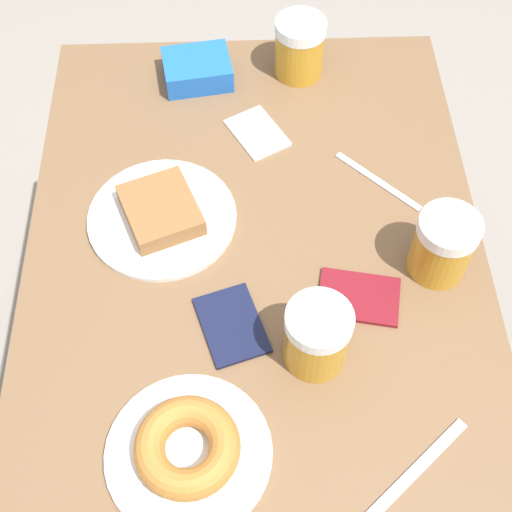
# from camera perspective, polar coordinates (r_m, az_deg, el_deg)

# --- Properties ---
(ground_plane) EXTENTS (8.00, 8.00, 0.00)m
(ground_plane) POSITION_cam_1_polar(r_m,az_deg,el_deg) (1.83, 0.00, -13.46)
(ground_plane) COLOR gray
(table) EXTENTS (0.76, 1.09, 0.75)m
(table) POSITION_cam_1_polar(r_m,az_deg,el_deg) (1.21, 0.00, -2.21)
(table) COLOR brown
(table) RESTS_ON ground_plane
(plate_with_cake) EXTENTS (0.25, 0.25, 0.04)m
(plate_with_cake) POSITION_cam_1_polar(r_m,az_deg,el_deg) (1.20, -7.57, 3.32)
(plate_with_cake) COLOR white
(plate_with_cake) RESTS_ON table
(plate_with_donut) EXTENTS (0.23, 0.23, 0.05)m
(plate_with_donut) POSITION_cam_1_polar(r_m,az_deg,el_deg) (1.00, -5.48, -15.15)
(plate_with_donut) COLOR white
(plate_with_donut) RESTS_ON table
(beer_mug_left) EXTENTS (0.10, 0.10, 0.12)m
(beer_mug_left) POSITION_cam_1_polar(r_m,az_deg,el_deg) (1.03, 4.90, -6.42)
(beer_mug_left) COLOR #C68C23
(beer_mug_left) RESTS_ON table
(beer_mug_center) EXTENTS (0.10, 0.10, 0.12)m
(beer_mug_center) POSITION_cam_1_polar(r_m,az_deg,el_deg) (1.14, 14.74, 0.83)
(beer_mug_center) COLOR #C68C23
(beer_mug_center) RESTS_ON table
(beer_mug_right) EXTENTS (0.10, 0.10, 0.12)m
(beer_mug_right) POSITION_cam_1_polar(r_m,az_deg,el_deg) (1.42, 3.50, 16.32)
(beer_mug_right) COLOR #C68C23
(beer_mug_right) RESTS_ON table
(napkin_folded) EXTENTS (0.12, 0.14, 0.00)m
(napkin_folded) POSITION_cam_1_polar(r_m,az_deg,el_deg) (1.33, 0.10, 9.83)
(napkin_folded) COLOR white
(napkin_folded) RESTS_ON table
(fork) EXTENTS (0.14, 0.14, 0.00)m
(fork) POSITION_cam_1_polar(r_m,az_deg,el_deg) (1.27, 9.71, 5.92)
(fork) COLOR silver
(fork) RESTS_ON table
(knife) EXTENTS (0.18, 0.15, 0.00)m
(knife) POSITION_cam_1_polar(r_m,az_deg,el_deg) (1.03, 12.41, -16.66)
(knife) COLOR silver
(knife) RESTS_ON table
(passport_near_edge) EXTENTS (0.14, 0.11, 0.01)m
(passport_near_edge) POSITION_cam_1_polar(r_m,az_deg,el_deg) (1.13, 8.23, -3.27)
(passport_near_edge) COLOR maroon
(passport_near_edge) RESTS_ON table
(passport_far_edge) EXTENTS (0.12, 0.15, 0.01)m
(passport_far_edge) POSITION_cam_1_polar(r_m,az_deg,el_deg) (1.09, -1.96, -5.53)
(passport_far_edge) COLOR #141938
(passport_far_edge) RESTS_ON table
(blue_pouch) EXTENTS (0.14, 0.12, 0.05)m
(blue_pouch) POSITION_cam_1_polar(r_m,az_deg,el_deg) (1.43, -4.72, 14.65)
(blue_pouch) COLOR blue
(blue_pouch) RESTS_ON table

